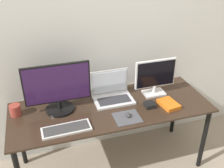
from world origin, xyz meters
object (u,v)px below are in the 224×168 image
at_px(mouse, 128,115).
at_px(power_brick, 150,105).
at_px(monitor_left, 58,88).
at_px(monitor_right, 155,77).
at_px(keyboard, 66,129).
at_px(book, 169,104).
at_px(mug, 15,110).
at_px(laptop, 112,92).

relative_size(mouse, power_brick, 0.65).
bearing_deg(monitor_left, monitor_right, 0.01).
bearing_deg(power_brick, mouse, -159.94).
xyz_separation_m(monitor_right, power_brick, (-0.13, -0.19, -0.17)).
relative_size(keyboard, book, 1.86).
relative_size(monitor_right, mouse, 6.66).
xyz_separation_m(keyboard, mug, (-0.38, 0.33, 0.04)).
bearing_deg(monitor_right, mug, 178.55).
bearing_deg(power_brick, laptop, 139.40).
bearing_deg(mug, monitor_right, -1.45).
bearing_deg(mouse, monitor_left, 152.62).
distance_m(laptop, keyboard, 0.60).
bearing_deg(book, monitor_right, 99.87).
relative_size(laptop, mouse, 6.06).
height_order(laptop, keyboard, laptop).
distance_m(keyboard, power_brick, 0.77).
bearing_deg(monitor_left, keyboard, -87.97).
xyz_separation_m(laptop, power_brick, (0.28, -0.24, -0.04)).
relative_size(mug, power_brick, 1.08).
distance_m(monitor_right, power_brick, 0.29).
bearing_deg(mouse, laptop, 97.47).
height_order(monitor_right, power_brick, monitor_right).
relative_size(mouse, book, 0.28).
xyz_separation_m(monitor_right, laptop, (-0.41, 0.05, -0.12)).
bearing_deg(monitor_right, mouse, -143.00).
relative_size(monitor_left, monitor_right, 1.41).
relative_size(monitor_right, power_brick, 4.35).
relative_size(monitor_left, keyboard, 1.43).
bearing_deg(keyboard, book, 4.28).
bearing_deg(monitor_left, mug, 175.00).
distance_m(mouse, mug, 0.96).
distance_m(monitor_left, laptop, 0.52).
distance_m(monitor_left, mug, 0.41).
xyz_separation_m(monitor_left, keyboard, (0.01, -0.30, -0.21)).
bearing_deg(laptop, monitor_left, -174.29).
xyz_separation_m(laptop, mug, (-0.87, -0.02, -0.01)).
xyz_separation_m(mug, power_brick, (1.15, -0.22, -0.03)).
bearing_deg(laptop, keyboard, -144.45).
relative_size(monitor_right, book, 1.88).
height_order(mouse, book, same).
height_order(mouse, mug, mug).
bearing_deg(mouse, mug, 161.11).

